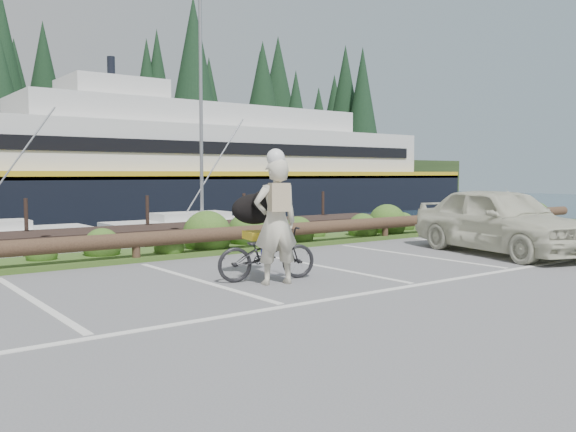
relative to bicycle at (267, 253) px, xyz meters
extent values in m
plane|color=#5C5C5F|center=(-0.93, -1.41, -0.44)|extent=(72.00, 72.00, 0.00)
cube|color=#3D5B21|center=(-0.93, 3.89, -0.39)|extent=(34.00, 1.60, 0.10)
imported|color=black|center=(0.00, 0.00, 0.00)|extent=(1.78, 0.98, 0.89)
imported|color=beige|center=(-0.09, -0.38, 0.55)|extent=(0.82, 0.64, 1.99)
ellipsoid|color=black|center=(0.13, 0.53, 0.71)|extent=(0.66, 1.00, 0.53)
imported|color=beige|center=(6.01, -0.35, 0.30)|extent=(2.65, 4.62, 1.48)
camera|label=1|loc=(-5.71, -8.19, 1.32)|focal=38.00mm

